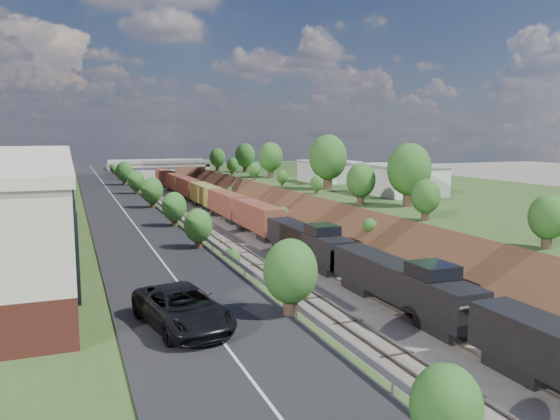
{
  "coord_description": "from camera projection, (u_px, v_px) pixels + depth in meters",
  "views": [
    {
      "loc": [
        -21.09,
        -15.26,
        13.57
      ],
      "look_at": [
        -1.28,
        35.72,
        6.0
      ],
      "focal_mm": 35.0,
      "sensor_mm": 36.0,
      "label": 1
    }
  ],
  "objects": [
    {
      "name": "white_building_far",
      "position": [
        328.0,
        172.0,
        99.16
      ],
      "size": [
        8.0,
        10.0,
        3.6
      ],
      "primitive_type": "cube",
      "color": "silver",
      "rests_on": "platform_right"
    },
    {
      "name": "road",
      "position": [
        115.0,
        199.0,
        72.66
      ],
      "size": [
        8.0,
        180.0,
        0.1
      ],
      "primitive_type": "cube",
      "color": "black",
      "rests_on": "platform_left"
    },
    {
      "name": "embankment_right",
      "position": [
        297.0,
        225.0,
        82.86
      ],
      "size": [
        10.0,
        180.0,
        10.0
      ],
      "primitive_type": "cube",
      "rotation": [
        0.0,
        0.79,
        0.0
      ],
      "color": "brown",
      "rests_on": "ground"
    },
    {
      "name": "tree_right_large",
      "position": [
        409.0,
        170.0,
        65.26
      ],
      "size": [
        5.25,
        5.25,
        7.61
      ],
      "color": "#473323",
      "rests_on": "platform_right"
    },
    {
      "name": "overpass",
      "position": [
        159.0,
        170.0,
        135.49
      ],
      "size": [
        24.5,
        8.3,
        7.4
      ],
      "color": "gray",
      "rests_on": "ground"
    },
    {
      "name": "guardrail",
      "position": [
        146.0,
        194.0,
        73.88
      ],
      "size": [
        0.1,
        171.0,
        0.7
      ],
      "color": "#99999E",
      "rests_on": "platform_left"
    },
    {
      "name": "white_building_near",
      "position": [
        399.0,
        180.0,
        78.99
      ],
      "size": [
        9.0,
        12.0,
        4.0
      ],
      "primitive_type": "cube",
      "color": "silver",
      "rests_on": "platform_right"
    },
    {
      "name": "rail_left_track",
      "position": [
        210.0,
        230.0,
        77.97
      ],
      "size": [
        1.58,
        180.0,
        0.18
      ],
      "primitive_type": "cube",
      "color": "gray",
      "rests_on": "ground"
    },
    {
      "name": "suv",
      "position": [
        182.0,
        308.0,
        24.07
      ],
      "size": [
        4.05,
        6.82,
        1.78
      ],
      "primitive_type": "imported",
      "rotation": [
        0.0,
        0.0,
        0.18
      ],
      "color": "black",
      "rests_on": "road"
    },
    {
      "name": "tree_left_crest",
      "position": [
        219.0,
        232.0,
        36.78
      ],
      "size": [
        2.45,
        2.45,
        3.55
      ],
      "color": "#473323",
      "rests_on": "platform_left"
    },
    {
      "name": "platform_right",
      "position": [
        420.0,
        202.0,
        90.41
      ],
      "size": [
        44.0,
        180.0,
        5.0
      ],
      "primitive_type": "cube",
      "color": "#304D1F",
      "rests_on": "ground"
    },
    {
      "name": "freight_train",
      "position": [
        228.0,
        204.0,
        87.59
      ],
      "size": [
        2.83,
        145.01,
        4.55
      ],
      "color": "black",
      "rests_on": "ground"
    },
    {
      "name": "rail_right_track",
      "position": [
        245.0,
        227.0,
        79.83
      ],
      "size": [
        1.58,
        180.0,
        0.18
      ],
      "primitive_type": "cube",
      "color": "gray",
      "rests_on": "ground"
    },
    {
      "name": "embankment_left",
      "position": [
        150.0,
        234.0,
        74.97
      ],
      "size": [
        10.0,
        180.0,
        10.0
      ],
      "primitive_type": "cube",
      "rotation": [
        0.0,
        0.79,
        0.0
      ],
      "color": "brown",
      "rests_on": "ground"
    }
  ]
}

